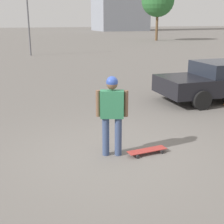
% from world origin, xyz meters
% --- Properties ---
extents(ground_plane, '(220.00, 220.00, 0.00)m').
position_xyz_m(ground_plane, '(0.00, 0.00, 0.00)').
color(ground_plane, slate).
extents(person, '(0.35, 0.61, 1.66)m').
position_xyz_m(person, '(0.00, 0.00, 0.98)').
color(person, '#38476B').
rests_on(person, ground_plane).
extents(skateboard, '(0.33, 0.87, 0.09)m').
position_xyz_m(skateboard, '(0.20, 0.71, 0.07)').
color(skateboard, '#A5332D').
rests_on(skateboard, ground_plane).
extents(car_parked_near, '(2.09, 4.58, 1.34)m').
position_xyz_m(car_parked_near, '(-3.12, 5.23, 0.70)').
color(car_parked_near, black).
rests_on(car_parked_near, ground_plane).
extents(tree_distant, '(4.24, 4.24, 7.24)m').
position_xyz_m(tree_distant, '(-32.61, 17.96, 5.10)').
color(tree_distant, brown).
rests_on(tree_distant, ground_plane).
extents(lamp_post, '(0.28, 0.28, 5.20)m').
position_xyz_m(lamp_post, '(-19.82, 0.31, 3.08)').
color(lamp_post, '#59595E').
rests_on(lamp_post, ground_plane).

